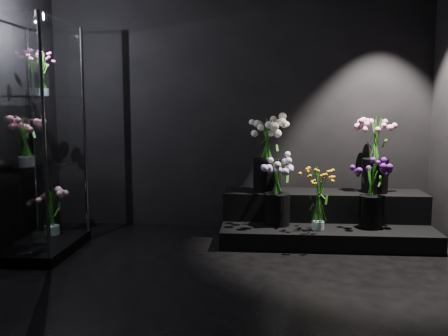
# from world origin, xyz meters

# --- Properties ---
(floor) EXTENTS (4.00, 4.00, 0.00)m
(floor) POSITION_xyz_m (0.00, 0.00, 0.00)
(floor) COLOR black
(floor) RESTS_ON ground
(wall_back) EXTENTS (4.00, 0.00, 4.00)m
(wall_back) POSITION_xyz_m (0.00, 2.00, 1.40)
(wall_back) COLOR black
(wall_back) RESTS_ON floor
(wall_front) EXTENTS (4.00, 0.00, 4.00)m
(wall_front) POSITION_xyz_m (0.00, -2.00, 1.40)
(wall_front) COLOR black
(wall_front) RESTS_ON floor
(display_riser) EXTENTS (2.01, 0.89, 0.45)m
(display_riser) POSITION_xyz_m (0.89, 1.60, 0.19)
(display_riser) COLOR black
(display_riser) RESTS_ON floor
(display_case) EXTENTS (0.56, 0.93, 2.04)m
(display_case) POSITION_xyz_m (-1.70, 0.89, 1.02)
(display_case) COLOR black
(display_case) RESTS_ON floor
(bouquet_orange_bells) EXTENTS (0.27, 0.27, 0.57)m
(bouquet_orange_bells) POSITION_xyz_m (0.79, 1.25, 0.46)
(bouquet_orange_bells) COLOR white
(bouquet_orange_bells) RESTS_ON display_riser
(bouquet_lilac) EXTENTS (0.41, 0.41, 0.66)m
(bouquet_lilac) POSITION_xyz_m (0.41, 1.41, 0.55)
(bouquet_lilac) COLOR black
(bouquet_lilac) RESTS_ON display_riser
(bouquet_purple) EXTENTS (0.35, 0.35, 0.63)m
(bouquet_purple) POSITION_xyz_m (1.29, 1.37, 0.53)
(bouquet_purple) COLOR black
(bouquet_purple) RESTS_ON display_riser
(bouquet_cream_roses) EXTENTS (0.45, 0.45, 0.73)m
(bouquet_cream_roses) POSITION_xyz_m (0.31, 1.68, 0.86)
(bouquet_cream_roses) COLOR black
(bouquet_cream_roses) RESTS_ON display_riser
(bouquet_pink_roses) EXTENTS (0.39, 0.39, 0.75)m
(bouquet_pink_roses) POSITION_xyz_m (1.39, 1.72, 0.87)
(bouquet_pink_roses) COLOR black
(bouquet_pink_roses) RESTS_ON display_riser
(bouquet_case_pink) EXTENTS (0.30, 0.30, 0.44)m
(bouquet_case_pink) POSITION_xyz_m (-1.75, 0.75, 1.03)
(bouquet_case_pink) COLOR white
(bouquet_case_pink) RESTS_ON display_case
(bouquet_case_magenta) EXTENTS (0.26, 0.26, 0.39)m
(bouquet_case_magenta) POSITION_xyz_m (-1.71, 1.05, 1.60)
(bouquet_case_magenta) COLOR white
(bouquet_case_magenta) RESTS_ON display_case
(bouquet_case_base_pink) EXTENTS (0.37, 0.37, 0.47)m
(bouquet_case_base_pink) POSITION_xyz_m (-1.73, 1.15, 0.34)
(bouquet_case_base_pink) COLOR white
(bouquet_case_base_pink) RESTS_ON display_case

